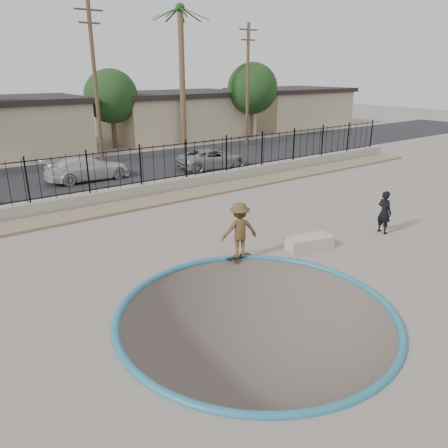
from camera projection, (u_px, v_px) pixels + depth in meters
The scene contains 21 objects.
ground at pixel (81, 219), 21.08m from camera, with size 120.00×120.00×2.20m, color gray.
bowl_pit at pixel (256, 314), 10.85m from camera, with size 6.84×6.84×1.80m, color #4A3F38, non-canonical shape.
coping_ring at pixel (256, 314), 10.85m from camera, with size 7.04×7.04×0.20m, color teal.
rock_strip at pixel (101, 211), 18.57m from camera, with size 42.00×1.60×0.11m, color #8E7F5D.
retaining_wall at pixel (91, 199), 19.32m from camera, with size 42.00×0.45×0.60m, color #9D968A.
fence at pixel (88, 173), 18.92m from camera, with size 40.00×0.04×1.80m.
street at pixel (48, 177), 24.50m from camera, with size 90.00×8.00×0.04m, color black.
house_center at pixel (6, 125), 31.05m from camera, with size 10.60×8.60×3.90m.
house_east at pixel (176, 114), 38.88m from camera, with size 12.60×8.60×3.90m.
house_east_far at pixel (289, 107), 46.71m from camera, with size 11.60×8.60×3.90m.
palm_right at pixel (181, 47), 32.56m from camera, with size 2.30×2.30×10.30m.
utility_pole_mid at pixel (95, 83), 26.60m from camera, with size 1.70×0.24×9.50m.
utility_pole_right at pixel (248, 84), 33.40m from camera, with size 1.70×0.24×9.00m.
street_tree_mid at pixel (111, 96), 32.44m from camera, with size 3.96×3.96×5.83m.
street_tree_right at pixel (252, 88), 37.52m from camera, with size 4.32×4.32×6.36m.
skater at pixel (239, 233), 13.71m from camera, with size 1.15×0.66×1.78m, color brown.
skateboard at pixel (239, 257), 13.98m from camera, with size 0.88×0.26×0.08m.
videographer at pixel (384, 212), 15.99m from camera, with size 0.58×0.38×1.60m, color black.
concrete_ledge at pixel (308, 242), 14.79m from camera, with size 1.60×0.70×0.40m, color #AB9E98.
car_c at pixel (87, 168), 23.65m from camera, with size 1.81×4.46×1.29m, color silver.
car_d at pixel (213, 158), 26.47m from camera, with size 2.02×4.38×1.22m, color gray.
Camera 1 is at (-6.27, -8.15, 5.74)m, focal length 35.00 mm.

